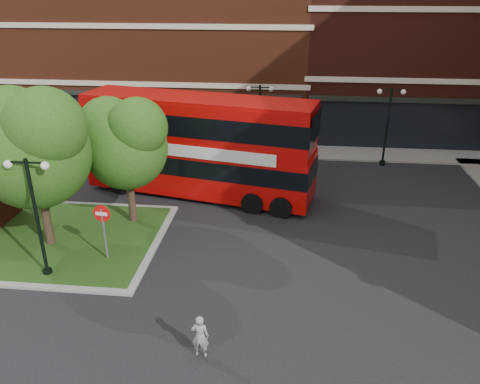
# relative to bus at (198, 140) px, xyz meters

# --- Properties ---
(ground) EXTENTS (120.00, 120.00, 0.00)m
(ground) POSITION_rel_bus_xyz_m (0.91, -8.84, -3.12)
(ground) COLOR black
(ground) RESTS_ON ground
(pavement_far) EXTENTS (44.00, 3.00, 0.12)m
(pavement_far) POSITION_rel_bus_xyz_m (0.91, 7.66, -3.06)
(pavement_far) COLOR slate
(pavement_far) RESTS_ON ground
(terrace_far_left) EXTENTS (26.00, 12.00, 14.00)m
(terrace_far_left) POSITION_rel_bus_xyz_m (-7.09, 15.16, 3.88)
(terrace_far_left) COLOR #632B17
(terrace_far_left) RESTS_ON ground
(terrace_far_right) EXTENTS (18.00, 12.00, 16.00)m
(terrace_far_right) POSITION_rel_bus_xyz_m (14.91, 15.16, 4.88)
(terrace_far_right) COLOR #471911
(terrace_far_right) RESTS_ON ground
(traffic_island) EXTENTS (12.60, 7.60, 0.15)m
(traffic_island) POSITION_rel_bus_xyz_m (-7.09, -5.84, -3.05)
(traffic_island) COLOR gray
(traffic_island) RESTS_ON ground
(tree_island_west) EXTENTS (5.40, 4.71, 7.21)m
(tree_island_west) POSITION_rel_bus_xyz_m (-5.68, -6.26, 1.67)
(tree_island_west) COLOR #2D2116
(tree_island_west) RESTS_ON ground
(tree_island_east) EXTENTS (4.46, 3.90, 6.29)m
(tree_island_east) POSITION_rel_bus_xyz_m (-2.66, -3.77, 1.12)
(tree_island_east) COLOR #2D2116
(tree_island_east) RESTS_ON ground
(lamp_island) EXTENTS (1.72, 0.36, 5.00)m
(lamp_island) POSITION_rel_bus_xyz_m (-4.59, -8.64, -0.29)
(lamp_island) COLOR black
(lamp_island) RESTS_ON ground
(lamp_far_left) EXTENTS (1.72, 0.36, 5.00)m
(lamp_far_left) POSITION_rel_bus_xyz_m (2.91, 5.66, -0.29)
(lamp_far_left) COLOR black
(lamp_far_left) RESTS_ON ground
(lamp_far_right) EXTENTS (1.72, 0.36, 5.00)m
(lamp_far_right) POSITION_rel_bus_xyz_m (10.91, 5.66, -0.29)
(lamp_far_right) COLOR black
(lamp_far_right) RESTS_ON ground
(bus) EXTENTS (12.77, 5.40, 4.76)m
(bus) POSITION_rel_bus_xyz_m (0.00, 0.00, 0.00)
(bus) COLOR #B30807
(bus) RESTS_ON ground
(woman) EXTENTS (0.56, 0.37, 1.52)m
(woman) POSITION_rel_bus_xyz_m (2.31, -12.34, -2.36)
(woman) COLOR gray
(woman) RESTS_ON ground
(car_silver) EXTENTS (4.55, 1.96, 1.53)m
(car_silver) POSITION_rel_bus_xyz_m (-4.91, 6.22, -2.36)
(car_silver) COLOR #B2B6BA
(car_silver) RESTS_ON ground
(car_white) EXTENTS (4.31, 1.85, 1.38)m
(car_white) POSITION_rel_bus_xyz_m (4.08, 7.16, -2.43)
(car_white) COLOR white
(car_white) RESTS_ON ground
(no_entry_sign) EXTENTS (0.72, 0.14, 2.61)m
(no_entry_sign) POSITION_rel_bus_xyz_m (-2.59, -7.34, -1.26)
(no_entry_sign) COLOR slate
(no_entry_sign) RESTS_ON ground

